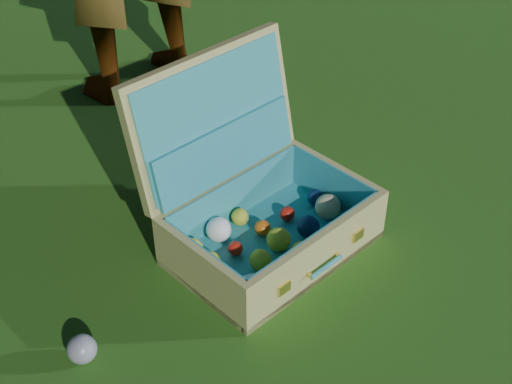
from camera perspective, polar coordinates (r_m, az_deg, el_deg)
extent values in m
plane|color=#215114|center=(2.02, -5.02, -3.64)|extent=(60.00, 60.00, 0.00)
sphere|color=teal|center=(1.73, -13.75, -12.12)|extent=(0.07, 0.07, 0.07)
cube|color=tan|center=(1.97, 1.32, -4.41)|extent=(0.55, 0.39, 0.02)
cube|color=tan|center=(1.84, 5.06, -5.29)|extent=(0.53, 0.06, 0.16)
cube|color=tan|center=(2.01, -2.02, -0.65)|extent=(0.53, 0.06, 0.16)
cube|color=tan|center=(1.79, -4.44, -6.55)|extent=(0.04, 0.31, 0.16)
cube|color=tan|center=(2.07, 6.34, 0.35)|extent=(0.04, 0.31, 0.16)
cube|color=teal|center=(1.96, 1.33, -4.14)|extent=(0.51, 0.35, 0.01)
cube|color=teal|center=(1.84, 4.79, -4.88)|extent=(0.49, 0.04, 0.14)
cube|color=teal|center=(2.00, -1.78, -0.59)|extent=(0.49, 0.04, 0.14)
cube|color=teal|center=(1.79, -4.16, -6.14)|extent=(0.03, 0.31, 0.14)
cube|color=teal|center=(2.06, 6.13, 0.42)|extent=(0.03, 0.31, 0.14)
cube|color=tan|center=(1.91, -3.46, 6.06)|extent=(0.54, 0.15, 0.35)
cube|color=teal|center=(1.90, -3.11, 5.96)|extent=(0.49, 0.11, 0.31)
cube|color=teal|center=(1.93, -2.44, 3.24)|extent=(0.48, 0.08, 0.15)
cube|color=#F2C659|center=(1.75, 2.27, -7.71)|extent=(0.04, 0.01, 0.03)
cube|color=#F2C659|center=(1.92, 8.18, -3.44)|extent=(0.04, 0.01, 0.03)
cylinder|color=teal|center=(1.84, 5.63, -5.98)|extent=(0.12, 0.02, 0.01)
cube|color=#F2C659|center=(1.81, 4.35, -6.69)|extent=(0.01, 0.02, 0.01)
cube|color=#F2C659|center=(1.87, 6.55, -5.08)|extent=(0.01, 0.02, 0.01)
sphere|color=white|center=(1.77, -0.32, -7.83)|extent=(0.08, 0.08, 0.08)
sphere|color=yellow|center=(1.83, 2.06, -6.54)|extent=(0.06, 0.06, 0.06)
sphere|color=gold|center=(1.88, 3.70, -4.90)|extent=(0.06, 0.06, 0.06)
sphere|color=white|center=(1.93, 5.88, -3.92)|extent=(0.05, 0.05, 0.05)
sphere|color=beige|center=(2.01, 7.84, -2.22)|extent=(0.05, 0.05, 0.05)
sphere|color=orange|center=(1.81, -2.44, -7.07)|extent=(0.06, 0.06, 0.06)
sphere|color=yellow|center=(1.86, 0.34, -5.44)|extent=(0.06, 0.06, 0.06)
sphere|color=yellow|center=(1.92, 1.82, -3.81)|extent=(0.07, 0.07, 0.07)
sphere|color=#0D1E45|center=(1.96, 4.20, -2.78)|extent=(0.06, 0.06, 0.06)
sphere|color=beige|center=(2.03, 5.77, -1.17)|extent=(0.07, 0.07, 0.07)
sphere|color=gold|center=(1.86, -3.69, -5.63)|extent=(0.06, 0.06, 0.06)
sphere|color=red|center=(1.91, -1.67, -4.54)|extent=(0.04, 0.04, 0.04)
sphere|color=orange|center=(1.97, 0.52, -2.89)|extent=(0.05, 0.05, 0.05)
sphere|color=red|center=(2.02, 2.52, -1.75)|extent=(0.04, 0.04, 0.04)
sphere|color=#0D1E45|center=(2.08, 4.80, -0.45)|extent=(0.05, 0.05, 0.05)
sphere|color=yellow|center=(1.90, -5.14, -4.59)|extent=(0.06, 0.06, 0.06)
sphere|color=white|center=(1.95, -3.01, -3.03)|extent=(0.07, 0.07, 0.07)
sphere|color=yellow|center=(2.00, -1.29, -2.01)|extent=(0.05, 0.05, 0.05)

